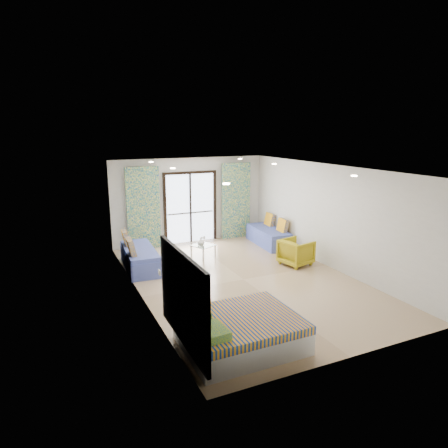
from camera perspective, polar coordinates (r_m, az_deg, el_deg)
name	(u,v)px	position (r m, az deg, el deg)	size (l,w,h in m)	color
floor	(244,279)	(9.83, 2.80, -7.91)	(5.00, 7.50, 0.01)	#997B5B
ceiling	(245,168)	(9.20, 3.00, 7.95)	(5.00, 7.50, 0.01)	silver
wall_back	(190,200)	(12.80, -4.88, 3.38)	(5.00, 0.01, 2.70)	silver
wall_front	(357,278)	(6.48, 18.50, -7.39)	(5.00, 0.01, 2.70)	silver
wall_left	(139,237)	(8.59, -12.07, -1.89)	(0.01, 7.50, 2.70)	silver
wall_right	(329,216)	(10.79, 14.77, 1.08)	(0.01, 7.50, 2.70)	silver
balcony_door	(190,203)	(12.79, -4.83, 2.95)	(1.76, 0.08, 2.28)	black
balcony_rail	(190,213)	(12.85, -4.82, 1.61)	(1.52, 0.03, 0.04)	#595451
curtain_left	(143,208)	(12.21, -11.44, 2.20)	(1.00, 0.10, 2.50)	white
curtain_right	(236,201)	(13.25, 1.72, 3.33)	(1.00, 0.10, 2.50)	white
downlight_a	(226,184)	(6.80, 0.32, 5.77)	(0.12, 0.12, 0.02)	#FFE0B2
downlight_b	(354,176)	(8.37, 18.09, 6.56)	(0.12, 0.12, 0.02)	#FFE0B2
downlight_c	(173,168)	(9.59, -7.34, 7.91)	(0.12, 0.12, 0.02)	#FFE0B2
downlight_d	(274,164)	(10.76, 7.19, 8.51)	(0.12, 0.12, 0.02)	#FFE0B2
downlight_e	(151,162)	(11.51, -10.37, 8.71)	(0.12, 0.12, 0.02)	#FFE0B2
downlight_f	(240,159)	(12.50, 2.31, 9.28)	(0.12, 0.12, 0.02)	#FFE0B2
headboard	(183,299)	(6.24, -5.93, -10.55)	(0.06, 2.10, 1.50)	black
switch_plate	(160,273)	(7.35, -9.18, -6.87)	(0.02, 0.10, 0.10)	silver
bed	(240,331)	(6.92, 2.24, -15.07)	(1.91, 1.56, 0.66)	silver
daybed_left	(139,257)	(10.72, -12.02, -4.68)	(0.87, 1.98, 0.96)	#4553A5
daybed_right	(269,236)	(12.69, 6.42, -1.68)	(0.85, 1.90, 0.91)	#4553A5
coffee_table	(203,246)	(11.36, -3.00, -3.20)	(0.73, 0.73, 0.64)	silver
vase	(201,242)	(11.31, -3.34, -2.52)	(0.21, 0.22, 0.21)	white
armchair	(296,251)	(10.91, 10.27, -3.80)	(0.75, 0.70, 0.77)	#AB9916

